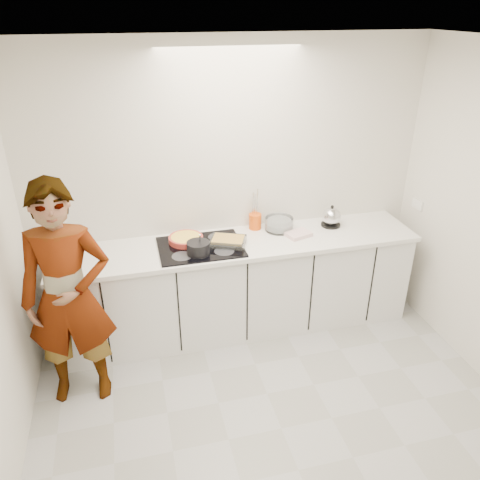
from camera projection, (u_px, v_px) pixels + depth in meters
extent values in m
cube|color=#ADADAD|center=(281.00, 428.00, 3.44)|extent=(3.60, 3.20, 0.00)
cube|color=white|center=(303.00, 49.00, 2.27)|extent=(3.60, 3.20, 0.00)
cube|color=silver|center=(230.00, 188.00, 4.24)|extent=(3.60, 0.00, 2.60)
cube|color=white|center=(418.00, 204.00, 4.50)|extent=(0.02, 0.15, 0.09)
cube|color=silver|center=(239.00, 287.00, 4.35)|extent=(3.20, 0.58, 0.87)
cube|color=white|center=(239.00, 244.00, 4.15)|extent=(3.24, 0.64, 0.04)
cube|color=black|center=(200.00, 247.00, 4.04)|extent=(0.72, 0.54, 0.01)
cylinder|color=#C13A2F|center=(186.00, 239.00, 4.11)|extent=(0.38, 0.38, 0.05)
cylinder|color=yellow|center=(186.00, 237.00, 4.10)|extent=(0.33, 0.33, 0.01)
cylinder|color=black|center=(198.00, 248.00, 3.89)|extent=(0.25, 0.25, 0.11)
cylinder|color=silver|center=(200.00, 242.00, 3.89)|extent=(0.02, 0.08, 0.16)
cube|color=silver|center=(228.00, 241.00, 4.06)|extent=(0.36, 0.32, 0.06)
cube|color=gold|center=(228.00, 239.00, 4.05)|extent=(0.32, 0.28, 0.02)
cylinder|color=silver|center=(279.00, 224.00, 4.34)|extent=(0.27, 0.27, 0.12)
cylinder|color=white|center=(279.00, 226.00, 4.34)|extent=(0.23, 0.23, 0.06)
cube|color=white|center=(298.00, 234.00, 4.24)|extent=(0.25, 0.21, 0.04)
cylinder|color=black|center=(331.00, 225.00, 4.44)|extent=(0.20, 0.20, 0.02)
sphere|color=silver|center=(331.00, 216.00, 4.40)|extent=(0.20, 0.20, 0.18)
sphere|color=black|center=(332.00, 207.00, 4.36)|extent=(0.03, 0.03, 0.03)
cylinder|color=#ED520B|center=(255.00, 221.00, 4.36)|extent=(0.15, 0.15, 0.14)
imported|color=silver|center=(68.00, 298.00, 3.38)|extent=(0.69, 0.48, 1.79)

